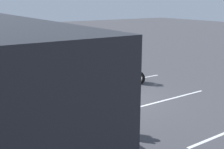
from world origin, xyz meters
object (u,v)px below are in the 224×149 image
Objects in this scene: spectator_far_left at (97,99)px; spectator_left at (75,86)px; spectator_centre at (57,81)px; parked_motorcycle_silver at (23,92)px; stunt_motorcycle at (127,69)px.

spectator_left is at bearing 4.27° from spectator_far_left.
spectator_left is at bearing -169.69° from spectator_centre.
spectator_centre is (2.16, 0.27, 0.04)m from spectator_far_left.
stunt_motorcycle is (0.47, -4.96, 0.13)m from parked_motorcycle_silver.
spectator_centre is 4.47m from stunt_motorcycle.
spectator_left is 0.88× the size of parked_motorcycle_silver.
parked_motorcycle_silver is at bearing 34.80° from spectator_centre.
spectator_far_left is 0.93× the size of spectator_left.
stunt_motorcycle is at bearing -84.55° from parked_motorcycle_silver.
parked_motorcycle_silver is (1.19, 0.83, -0.55)m from spectator_centre.
spectator_centre reaches higher than parked_motorcycle_silver.
spectator_far_left is 3.56m from parked_motorcycle_silver.
parked_motorcycle_silver is 1.02× the size of stunt_motorcycle.
spectator_left is 4.79m from stunt_motorcycle.
stunt_motorcycle is (1.66, -4.13, -0.42)m from spectator_centre.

